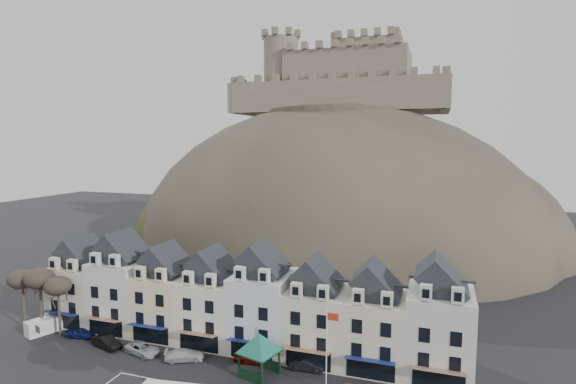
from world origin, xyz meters
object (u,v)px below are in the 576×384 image
object	(u,v)px
white_van	(44,326)
bus_shelter	(259,343)
car_navy	(80,333)
flagpole	(327,346)
car_charcoal	(306,365)
car_black	(106,342)
car_maroon	(252,357)
car_silver	(142,349)
car_white	(184,355)

from	to	relation	value
white_van	bus_shelter	bearing A→B (deg)	19.29
bus_shelter	car_navy	distance (m)	25.74
flagpole	car_charcoal	distance (m)	6.52
bus_shelter	car_black	bearing A→B (deg)	-164.16
bus_shelter	flagpole	bearing A→B (deg)	9.46
flagpole	car_maroon	size ratio (longest dim) A/B	2.12
white_van	car_charcoal	world-z (taller)	white_van
flagpole	car_maroon	bearing A→B (deg)	160.98
white_van	car_navy	distance (m)	5.64
car_charcoal	car_maroon	bearing A→B (deg)	89.90
car_charcoal	white_van	bearing A→B (deg)	89.13
car_charcoal	car_silver	bearing A→B (deg)	93.82
white_van	car_charcoal	size ratio (longest dim) A/B	1.19
car_navy	flagpole	bearing A→B (deg)	-104.33
white_van	flagpole	bearing A→B (deg)	18.30
car_silver	car_maroon	bearing A→B (deg)	-67.32
flagpole	car_silver	bearing A→B (deg)	176.99
car_silver	car_white	size ratio (longest dim) A/B	1.01
car_white	car_silver	bearing A→B (deg)	67.95
white_van	car_black	xyz separation A→B (m)	(10.82, -0.89, -0.26)
car_black	car_white	bearing A→B (deg)	-73.24
car_navy	car_silver	world-z (taller)	car_navy
car_white	flagpole	bearing A→B (deg)	-118.52
car_black	car_silver	distance (m)	5.20
bus_shelter	white_van	world-z (taller)	bus_shelter
bus_shelter	car_navy	size ratio (longest dim) A/B	1.92
car_navy	car_charcoal	world-z (taller)	car_charcoal
car_silver	car_charcoal	xyz separation A→B (m)	(19.60, 2.50, 0.01)
flagpole	bus_shelter	bearing A→B (deg)	172.93
bus_shelter	flagpole	size ratio (longest dim) A/B	0.83
car_silver	car_navy	bearing A→B (deg)	96.76
bus_shelter	car_maroon	xyz separation A→B (m)	(-1.93, 2.37, -3.01)
car_navy	car_silver	xyz separation A→B (m)	(10.40, -1.23, -0.00)
car_silver	flagpole	bearing A→B (deg)	-79.49
car_white	car_maroon	world-z (taller)	car_maroon
car_white	car_maroon	bearing A→B (deg)	-99.54
white_van	car_white	bearing A→B (deg)	19.51
bus_shelter	car_maroon	distance (m)	4.29
car_maroon	car_charcoal	world-z (taller)	car_maroon
flagpole	car_maroon	distance (m)	11.05
car_navy	car_black	size ratio (longest dim) A/B	0.86
car_navy	car_silver	size ratio (longest dim) A/B	0.83
car_silver	car_charcoal	distance (m)	19.76
car_black	car_silver	xyz separation A→B (m)	(5.20, 0.00, -0.08)
car_maroon	flagpole	bearing A→B (deg)	-113.54
flagpole	car_charcoal	world-z (taller)	flagpole
bus_shelter	white_van	distance (m)	31.27
bus_shelter	car_charcoal	distance (m)	6.09
bus_shelter	car_silver	xyz separation A→B (m)	(-15.11, 0.25, -3.06)
car_black	car_maroon	size ratio (longest dim) A/B	1.07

